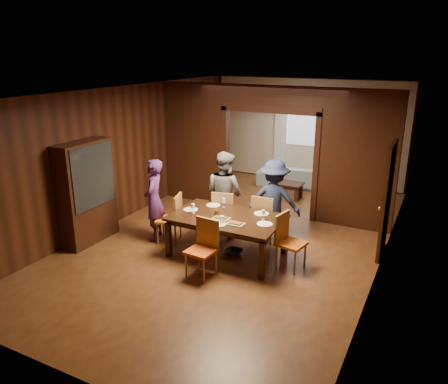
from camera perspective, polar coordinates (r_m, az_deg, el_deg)
The scene contains 32 objects.
floor at distance 8.94m, azimuth 1.87°, elevation -5.81°, with size 9.00×9.00×0.00m, color #4C2715.
ceiling at distance 8.20m, azimuth 2.08°, elevation 13.05°, with size 5.50×9.00×0.02m, color silver.
room_walls at distance 10.13m, azimuth 6.55°, elevation 5.93°, with size 5.52×9.01×2.90m.
person_purple at distance 8.66m, azimuth -9.12°, elevation -1.04°, with size 0.59×0.39×1.63m, color #492265.
person_grey at distance 8.82m, azimuth 0.06°, elevation -0.14°, with size 0.84×0.65×1.72m, color #5C5D64.
person_navy at distance 8.61m, azimuth 6.54°, elevation -1.06°, with size 1.05×0.60×1.62m, color #1C2447.
sofa at distance 12.27m, azimuth 9.03°, elevation 2.09°, with size 1.94×0.76×0.57m, color #96B6C4.
serving_bowl at distance 7.87m, azimuth 1.31°, elevation -2.89°, with size 0.34×0.34×0.08m, color black.
dining_table at distance 8.01m, azimuth 0.37°, elevation -5.75°, with size 1.99×1.24×0.76m, color black.
coffee_table at distance 11.28m, azimuth 8.18°, elevation 0.26°, with size 0.80×0.50×0.40m, color black.
chair_left at distance 8.61m, azimuth -7.24°, elevation -3.41°, with size 0.44×0.44×0.97m, color #C36B12, non-canonical shape.
chair_right at distance 7.61m, azimuth 8.80°, elevation -6.47°, with size 0.44×0.44×0.97m, color #C15412, non-canonical shape.
chair_far_l at distance 8.82m, azimuth 0.11°, elevation -2.73°, with size 0.44×0.44×0.97m, color red, non-canonical shape.
chair_far_r at distance 8.59m, azimuth 5.45°, elevation -3.38°, with size 0.44×0.44×0.97m, color #C74912, non-canonical shape.
chair_near at distance 7.26m, azimuth -3.03°, elevation -7.50°, with size 0.44×0.44×0.97m, color #C54212, non-canonical shape.
hutch at distance 8.81m, azimuth -17.48°, elevation -0.07°, with size 0.40×1.20×2.00m, color black.
door_right at distance 8.34m, azimuth 20.50°, elevation -1.03°, with size 0.06×0.90×2.10m, color black.
window_far at distance 12.48m, azimuth 10.81°, elevation 8.93°, with size 1.20×0.03×1.30m, color silver.
curtain_left at distance 12.75m, azimuth 7.40°, elevation 7.23°, with size 0.35×0.06×2.40m, color white.
curtain_right at distance 12.34m, azimuth 13.99°, elevation 6.48°, with size 0.35×0.06×2.40m, color white.
plate_left at distance 8.21m, azimuth -4.38°, elevation -2.30°, with size 0.27×0.27×0.01m, color silver.
plate_far_l at distance 8.41m, azimuth -1.42°, elevation -1.74°, with size 0.27×0.27×0.01m, color silver.
plate_far_r at distance 8.02m, azimuth 4.90°, elevation -2.82°, with size 0.27×0.27×0.01m, color white.
plate_right at distance 7.55m, azimuth 5.32°, elevation -4.19°, with size 0.27×0.27×0.01m, color white.
plate_near at distance 7.51m, azimuth -0.74°, elevation -4.22°, with size 0.27×0.27×0.01m, color silver.
platter_a at distance 7.75m, azimuth -0.36°, elevation -3.41°, with size 0.30×0.20×0.04m, color gray.
platter_b at distance 7.52m, azimuth 1.53°, elevation -4.11°, with size 0.30×0.20×0.04m, color gray.
wineglass_left at distance 8.02m, azimuth -4.06°, elevation -2.15°, with size 0.08×0.08×0.18m, color silver, non-canonical shape.
wineglass_far at distance 8.29m, azimuth -0.03°, elevation -1.41°, with size 0.08×0.08×0.18m, color white, non-canonical shape.
wineglass_right at distance 7.72m, azimuth 5.16°, elevation -2.99°, with size 0.08×0.08×0.18m, color white, non-canonical shape.
tumbler at distance 7.53m, azimuth -0.26°, elevation -3.63°, with size 0.07×0.07×0.14m, color white.
condiment_jar at distance 7.91m, azimuth -0.98°, elevation -2.68°, with size 0.08×0.08×0.11m, color #4A2811, non-canonical shape.
Camera 1 is at (3.47, -7.40, 3.62)m, focal length 35.00 mm.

